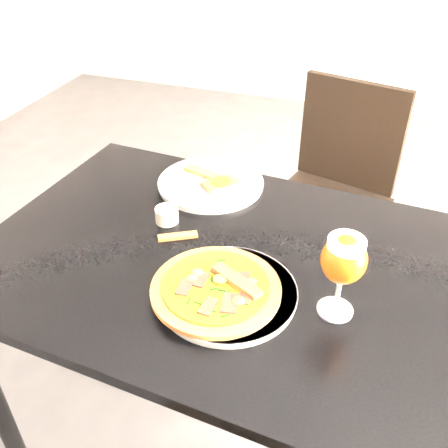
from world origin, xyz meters
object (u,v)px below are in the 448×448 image
at_px(dining_table, 229,285).
at_px(chair_far, 331,193).
at_px(pizza, 216,288).
at_px(beer_glass, 344,260).

relative_size(dining_table, chair_far, 1.41).
bearing_deg(pizza, dining_table, 96.44).
bearing_deg(beer_glass, chair_far, 97.26).
bearing_deg(dining_table, pizza, -79.23).
height_order(chair_far, beer_glass, beer_glass).
bearing_deg(chair_far, beer_glass, -68.00).
distance_m(dining_table, pizza, 0.18).
height_order(pizza, beer_glass, beer_glass).
height_order(dining_table, chair_far, chair_far).
height_order(dining_table, pizza, pizza).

